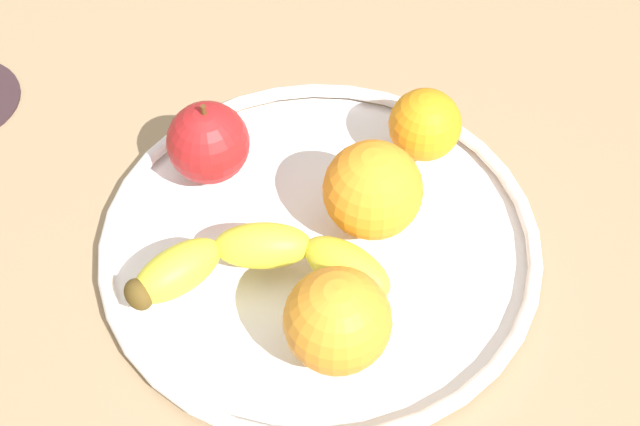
% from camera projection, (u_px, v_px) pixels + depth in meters
% --- Properties ---
extents(ground_plane, '(1.42, 1.42, 0.04)m').
position_uv_depth(ground_plane, '(320.00, 263.00, 0.77)').
color(ground_plane, '#9B7F5E').
extents(fruit_bowl, '(0.36, 0.36, 0.02)m').
position_uv_depth(fruit_bowl, '(320.00, 242.00, 0.75)').
color(fruit_bowl, white).
rests_on(fruit_bowl, ground_plane).
extents(banana, '(0.20, 0.12, 0.04)m').
position_uv_depth(banana, '(257.00, 262.00, 0.71)').
color(banana, yellow).
rests_on(banana, fruit_bowl).
extents(apple, '(0.07, 0.07, 0.08)m').
position_uv_depth(apple, '(208.00, 143.00, 0.76)').
color(apple, '#AF1E20').
rests_on(apple, fruit_bowl).
extents(orange_center, '(0.08, 0.08, 0.08)m').
position_uv_depth(orange_center, '(337.00, 321.00, 0.65)').
color(orange_center, orange).
rests_on(orange_center, fruit_bowl).
extents(orange_back_right, '(0.06, 0.06, 0.06)m').
position_uv_depth(orange_back_right, '(425.00, 125.00, 0.78)').
color(orange_back_right, orange).
rests_on(orange_back_right, fruit_bowl).
extents(orange_front_left, '(0.08, 0.08, 0.08)m').
position_uv_depth(orange_front_left, '(373.00, 190.00, 0.72)').
color(orange_front_left, orange).
rests_on(orange_front_left, fruit_bowl).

